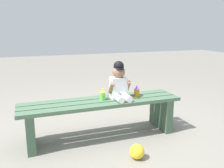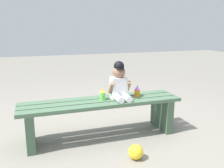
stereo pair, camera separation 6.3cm
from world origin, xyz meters
name	(u,v)px [view 2 (the right image)]	position (x,y,z in m)	size (l,w,h in m)	color
ground_plane	(102,136)	(0.00, 0.00, 0.00)	(16.00, 16.00, 0.00)	gray
park_bench	(101,111)	(0.00, 0.00, 0.29)	(1.70, 0.39, 0.41)	#47664C
child_figure	(119,83)	(0.20, 0.00, 0.59)	(0.23, 0.27, 0.40)	white
sippy_cup_left	(102,95)	(0.02, 0.01, 0.47)	(0.06, 0.06, 0.12)	#66CC4C
sippy_cup_right	(137,91)	(0.42, 0.01, 0.47)	(0.06, 0.06, 0.12)	orange
toy_ball	(136,152)	(0.16, -0.54, 0.07)	(0.14, 0.14, 0.14)	yellow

